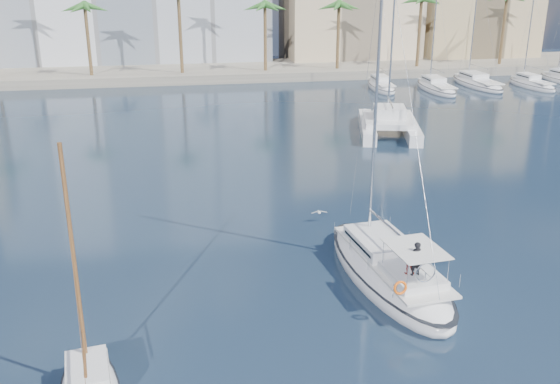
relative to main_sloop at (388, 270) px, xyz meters
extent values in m
plane|color=black|center=(-3.87, 1.87, -0.53)|extent=(160.00, 160.00, 0.00)
cube|color=gray|center=(-3.87, 62.87, 0.07)|extent=(120.00, 14.00, 1.20)
cube|color=tan|center=(38.13, 69.87, 8.47)|extent=(18.00, 12.00, 18.00)
cylinder|color=brown|center=(-3.87, 58.87, 4.72)|extent=(0.44, 0.44, 10.50)
sphere|color=#2C6124|center=(-3.87, 58.87, 9.97)|extent=(3.60, 3.60, 3.60)
cylinder|color=brown|center=(30.13, 58.87, 4.72)|extent=(0.44, 0.44, 10.50)
ellipsoid|color=silver|center=(0.00, 0.01, -0.18)|extent=(4.87, 11.83, 2.39)
ellipsoid|color=black|center=(0.00, 0.01, 0.16)|extent=(4.92, 11.95, 0.18)
cube|color=silver|center=(0.02, -0.21, 0.73)|extent=(3.52, 8.86, 0.12)
cube|color=silver|center=(-0.12, 1.11, 1.09)|extent=(2.85, 4.00, 0.60)
cube|color=black|center=(-0.12, 1.11, 1.11)|extent=(2.83, 3.57, 0.14)
cylinder|color=#B7BABF|center=(-0.26, 2.43, 8.33)|extent=(0.15, 0.15, 15.09)
cylinder|color=#B7BABF|center=(-0.01, 0.12, 2.29)|extent=(0.61, 4.63, 0.11)
cube|color=silver|center=(0.26, -2.41, 0.97)|extent=(2.48, 3.09, 0.36)
cube|color=silver|center=(0.27, -2.52, 2.34)|extent=(2.48, 3.09, 0.04)
torus|color=silver|center=(0.38, -3.52, 1.64)|extent=(0.96, 0.16, 0.96)
torus|color=#EA560C|center=(-0.97, -4.11, 1.34)|extent=(0.65, 0.26, 0.64)
imported|color=black|center=(0.21, -2.75, 1.95)|extent=(0.63, 0.46, 1.61)
imported|color=maroon|center=(-0.03, -2.56, 1.74)|extent=(0.69, 0.60, 1.19)
cube|color=silver|center=(-13.57, -6.91, 0.68)|extent=(1.76, 2.43, 0.60)
cube|color=black|center=(-13.57, -6.91, 0.70)|extent=(1.75, 2.17, 0.14)
cylinder|color=brown|center=(-13.68, -6.13, 4.63)|extent=(0.15, 0.15, 8.49)
cylinder|color=brown|center=(-13.48, -7.50, 1.88)|extent=(0.51, 2.76, 0.11)
cube|color=silver|center=(7.80, 28.30, 0.02)|extent=(3.75, 10.27, 1.10)
cube|color=silver|center=(11.62, 27.30, 0.02)|extent=(3.75, 10.27, 1.10)
cube|color=silver|center=(9.58, 27.30, 0.77)|extent=(5.83, 6.62, 0.50)
cube|color=silver|center=(9.71, 27.80, 1.47)|extent=(3.52, 3.70, 1.00)
cube|color=black|center=(9.71, 27.80, 1.52)|extent=(3.43, 3.31, 0.18)
cylinder|color=#B7BABF|center=(10.10, 29.30, 7.84)|extent=(0.18, 0.18, 13.73)
ellipsoid|color=silver|center=(-1.66, 7.80, 0.13)|extent=(0.20, 0.38, 0.18)
sphere|color=silver|center=(-1.66, 7.98, 0.15)|extent=(0.10, 0.10, 0.10)
cube|color=gray|center=(-1.93, 7.80, 0.16)|extent=(0.44, 0.16, 0.10)
cube|color=gray|center=(-1.38, 7.80, 0.16)|extent=(0.44, 0.16, 0.10)
camera|label=1|loc=(-10.04, -26.31, 14.19)|focal=40.00mm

